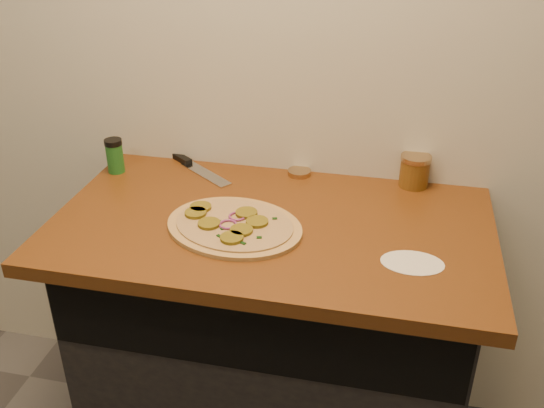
% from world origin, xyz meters
% --- Properties ---
extents(cabinet, '(1.10, 0.60, 0.86)m').
position_xyz_m(cabinet, '(0.00, 1.45, 0.43)').
color(cabinet, black).
rests_on(cabinet, ground).
extents(countertop, '(1.20, 0.70, 0.04)m').
position_xyz_m(countertop, '(0.00, 1.42, 0.88)').
color(countertop, '#622E12').
rests_on(countertop, cabinet).
extents(pizza, '(0.45, 0.45, 0.03)m').
position_xyz_m(pizza, '(-0.09, 1.36, 0.91)').
color(pizza, tan).
rests_on(pizza, countertop).
extents(chefs_knife, '(0.28, 0.22, 0.02)m').
position_xyz_m(chefs_knife, '(-0.33, 1.70, 0.91)').
color(chefs_knife, '#B7BAC1').
rests_on(chefs_knife, countertop).
extents(mason_jar_lid, '(0.09, 0.09, 0.02)m').
position_xyz_m(mason_jar_lid, '(0.02, 1.72, 0.91)').
color(mason_jar_lid, tan).
rests_on(mason_jar_lid, countertop).
extents(salsa_jar, '(0.09, 0.09, 0.10)m').
position_xyz_m(salsa_jar, '(0.38, 1.72, 0.95)').
color(salsa_jar, '#A61B10').
rests_on(salsa_jar, countertop).
extents(spice_shaker, '(0.06, 0.06, 0.11)m').
position_xyz_m(spice_shaker, '(-0.55, 1.62, 0.96)').
color(spice_shaker, '#1F6222').
rests_on(spice_shaker, countertop).
extents(flour_spill, '(0.16, 0.16, 0.00)m').
position_xyz_m(flour_spill, '(0.38, 1.29, 0.90)').
color(flour_spill, silver).
rests_on(flour_spill, countertop).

